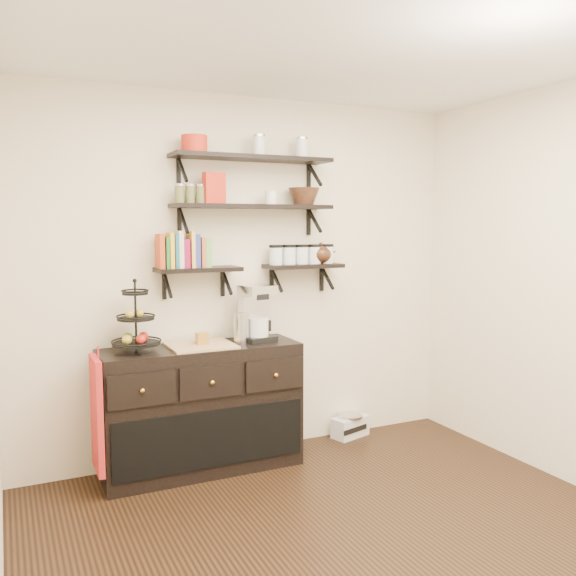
% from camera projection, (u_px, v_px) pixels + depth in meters
% --- Properties ---
extents(floor, '(3.50, 3.50, 0.00)m').
position_uv_depth(floor, '(370.00, 559.00, 3.21)').
color(floor, black).
rests_on(floor, ground).
extents(ceiling, '(3.50, 3.50, 0.02)m').
position_uv_depth(ceiling, '(378.00, 27.00, 2.92)').
color(ceiling, white).
rests_on(ceiling, back_wall).
extents(back_wall, '(3.50, 0.02, 2.70)m').
position_uv_depth(back_wall, '(247.00, 278.00, 4.64)').
color(back_wall, beige).
rests_on(back_wall, ground).
extents(shelf_top, '(1.20, 0.27, 0.23)m').
position_uv_depth(shelf_top, '(253.00, 159.00, 4.43)').
color(shelf_top, black).
rests_on(shelf_top, back_wall).
extents(shelf_mid, '(1.20, 0.27, 0.23)m').
position_uv_depth(shelf_mid, '(253.00, 207.00, 4.47)').
color(shelf_mid, black).
rests_on(shelf_mid, back_wall).
extents(shelf_low_left, '(0.60, 0.25, 0.23)m').
position_uv_depth(shelf_low_left, '(198.00, 270.00, 4.35)').
color(shelf_low_left, black).
rests_on(shelf_low_left, back_wall).
extents(shelf_low_right, '(0.60, 0.25, 0.23)m').
position_uv_depth(shelf_low_right, '(303.00, 267.00, 4.70)').
color(shelf_low_right, black).
rests_on(shelf_low_right, back_wall).
extents(cookbooks, '(0.36, 0.15, 0.26)m').
position_uv_depth(cookbooks, '(186.00, 251.00, 4.29)').
color(cookbooks, '#BC401D').
rests_on(cookbooks, shelf_low_left).
extents(glass_canisters, '(0.54, 0.10, 0.13)m').
position_uv_depth(glass_canisters, '(302.00, 256.00, 4.69)').
color(glass_canisters, silver).
rests_on(glass_canisters, shelf_low_right).
extents(sideboard, '(1.40, 0.50, 0.92)m').
position_uv_depth(sideboard, '(202.00, 408.00, 4.33)').
color(sideboard, black).
rests_on(sideboard, floor).
extents(fruit_stand, '(0.32, 0.32, 0.47)m').
position_uv_depth(fruit_stand, '(136.00, 328.00, 4.08)').
color(fruit_stand, black).
rests_on(fruit_stand, sideboard).
extents(candle, '(0.08, 0.08, 0.08)m').
position_uv_depth(candle, '(202.00, 338.00, 4.29)').
color(candle, olive).
rests_on(candle, sideboard).
extents(coffee_maker, '(0.26, 0.26, 0.41)m').
position_uv_depth(coffee_maker, '(256.00, 314.00, 4.48)').
color(coffee_maker, black).
rests_on(coffee_maker, sideboard).
extents(thermal_carafe, '(0.11, 0.11, 0.22)m').
position_uv_depth(thermal_carafe, '(241.00, 328.00, 4.39)').
color(thermal_carafe, silver).
rests_on(thermal_carafe, sideboard).
extents(apron, '(0.04, 0.32, 0.75)m').
position_uv_depth(apron, '(97.00, 415.00, 3.93)').
color(apron, '#B42B13').
rests_on(apron, sideboard).
extents(radio, '(0.34, 0.26, 0.19)m').
position_uv_depth(radio, '(350.00, 426.00, 5.05)').
color(radio, silver).
rests_on(radio, floor).
extents(recipe_box, '(0.17, 0.09, 0.22)m').
position_uv_depth(recipe_box, '(214.00, 188.00, 4.32)').
color(recipe_box, red).
rests_on(recipe_box, shelf_mid).
extents(walnut_bowl, '(0.24, 0.24, 0.13)m').
position_uv_depth(walnut_bowl, '(304.00, 197.00, 4.63)').
color(walnut_bowl, black).
rests_on(walnut_bowl, shelf_mid).
extents(ramekins, '(0.09, 0.09, 0.10)m').
position_uv_depth(ramekins, '(271.00, 198.00, 4.52)').
color(ramekins, white).
rests_on(ramekins, shelf_mid).
extents(teapot, '(0.25, 0.21, 0.16)m').
position_uv_depth(teapot, '(321.00, 253.00, 4.76)').
color(teapot, '#391E11').
rests_on(teapot, shelf_low_right).
extents(red_pot, '(0.18, 0.18, 0.12)m').
position_uv_depth(red_pot, '(194.00, 144.00, 4.23)').
color(red_pot, red).
rests_on(red_pot, shelf_top).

